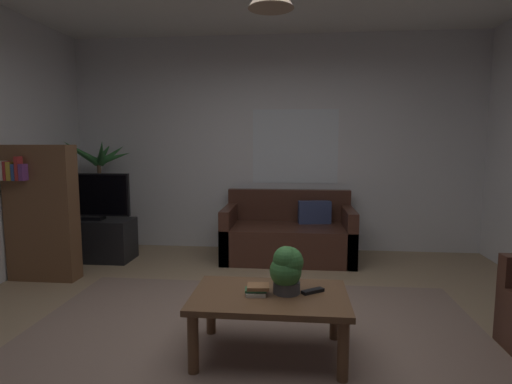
# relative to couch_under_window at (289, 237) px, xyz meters

# --- Properties ---
(floor) EXTENTS (5.34, 5.30, 0.02)m
(floor) POSITION_rel_couch_under_window_xyz_m (-0.22, -2.18, -0.29)
(floor) COLOR #9E8466
(floor) RESTS_ON ground
(rug) EXTENTS (3.47, 2.92, 0.01)m
(rug) POSITION_rel_couch_under_window_xyz_m (-0.22, -2.38, -0.27)
(rug) COLOR gray
(rug) RESTS_ON ground
(wall_back) EXTENTS (5.46, 0.06, 2.80)m
(wall_back) POSITION_rel_couch_under_window_xyz_m (-0.22, 0.50, 1.12)
(wall_back) COLOR silver
(wall_back) RESTS_ON ground
(window_pane) EXTENTS (1.11, 0.01, 0.96)m
(window_pane) POSITION_rel_couch_under_window_xyz_m (0.07, 0.47, 1.09)
(window_pane) COLOR white
(couch_under_window) EXTENTS (1.57, 0.82, 0.82)m
(couch_under_window) POSITION_rel_couch_under_window_xyz_m (0.00, 0.00, 0.00)
(couch_under_window) COLOR #47281E
(couch_under_window) RESTS_ON ground
(coffee_table) EXTENTS (1.03, 0.65, 0.42)m
(coffee_table) POSITION_rel_couch_under_window_xyz_m (-0.08, -2.33, 0.08)
(coffee_table) COLOR brown
(coffee_table) RESTS_ON ground
(book_on_table_0) EXTENTS (0.14, 0.13, 0.03)m
(book_on_table_0) POSITION_rel_couch_under_window_xyz_m (-0.17, -2.35, 0.16)
(book_on_table_0) COLOR beige
(book_on_table_0) RESTS_ON coffee_table
(book_on_table_1) EXTENTS (0.15, 0.10, 0.02)m
(book_on_table_1) POSITION_rel_couch_under_window_xyz_m (-0.17, -2.35, 0.18)
(book_on_table_1) COLOR #387247
(book_on_table_1) RESTS_ON coffee_table
(book_on_table_2) EXTENTS (0.15, 0.13, 0.02)m
(book_on_table_2) POSITION_rel_couch_under_window_xyz_m (-0.16, -2.35, 0.20)
(book_on_table_2) COLOR #99663F
(book_on_table_2) RESTS_ON coffee_table
(remote_on_table_0) EXTENTS (0.16, 0.13, 0.02)m
(remote_on_table_0) POSITION_rel_couch_under_window_xyz_m (0.20, -2.27, 0.16)
(remote_on_table_0) COLOR black
(remote_on_table_0) RESTS_ON coffee_table
(potted_plant_on_table) EXTENTS (0.22, 0.22, 0.32)m
(potted_plant_on_table) POSITION_rel_couch_under_window_xyz_m (0.03, -2.30, 0.33)
(potted_plant_on_table) COLOR #4C4C51
(potted_plant_on_table) RESTS_ON coffee_table
(tv_stand) EXTENTS (0.90, 0.44, 0.50)m
(tv_stand) POSITION_rel_couch_under_window_xyz_m (-2.34, -0.28, -0.03)
(tv_stand) COLOR black
(tv_stand) RESTS_ON ground
(tv) EXTENTS (0.91, 0.16, 0.56)m
(tv) POSITION_rel_couch_under_window_xyz_m (-2.34, -0.30, 0.51)
(tv) COLOR black
(tv) RESTS_ON tv_stand
(potted_palm_corner) EXTENTS (0.86, 0.82, 1.49)m
(potted_palm_corner) POSITION_rel_couch_under_window_xyz_m (-2.46, 0.14, 0.44)
(potted_palm_corner) COLOR brown
(potted_palm_corner) RESTS_ON ground
(bookshelf_corner) EXTENTS (0.70, 0.31, 1.40)m
(bookshelf_corner) POSITION_rel_couch_under_window_xyz_m (-2.52, -1.01, 0.44)
(bookshelf_corner) COLOR brown
(bookshelf_corner) RESTS_ON ground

